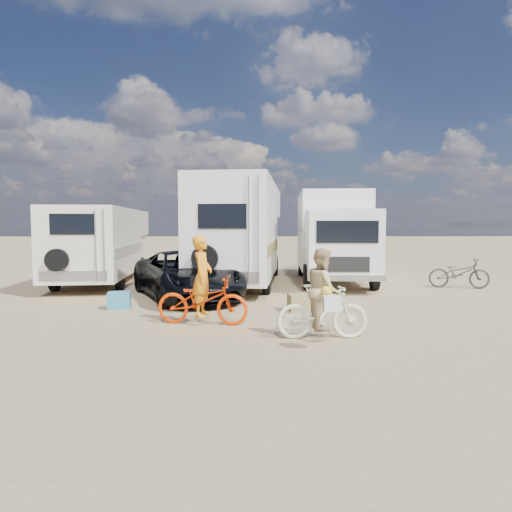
{
  "coord_description": "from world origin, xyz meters",
  "views": [
    {
      "loc": [
        0.56,
        -8.94,
        2.08
      ],
      "look_at": [
        0.76,
        2.27,
        1.3
      ],
      "focal_mm": 31.67,
      "sensor_mm": 36.0,
      "label": 1
    }
  ],
  "objects_px": {
    "rv_left": "(103,246)",
    "rider_woman": "(323,299)",
    "bike_parked": "(459,273)",
    "rv_main": "(242,234)",
    "box_truck": "(334,237)",
    "bike_man": "(202,300)",
    "rider_man": "(202,285)",
    "bike_woman": "(322,312)",
    "dark_suv": "(186,275)",
    "cooler": "(119,300)",
    "crate": "(299,303)"
  },
  "relations": [
    {
      "from": "rv_left",
      "to": "rider_woman",
      "type": "distance_m",
      "value": 10.61
    },
    {
      "from": "rider_woman",
      "to": "bike_parked",
      "type": "xyz_separation_m",
      "value": [
        5.56,
        6.47,
        -0.25
      ]
    },
    {
      "from": "rv_main",
      "to": "box_truck",
      "type": "xyz_separation_m",
      "value": [
        3.31,
        0.19,
        -0.12
      ]
    },
    {
      "from": "box_truck",
      "to": "rv_left",
      "type": "bearing_deg",
      "value": -177.38
    },
    {
      "from": "bike_man",
      "to": "rider_man",
      "type": "relative_size",
      "value": 1.15
    },
    {
      "from": "rv_main",
      "to": "bike_woman",
      "type": "relative_size",
      "value": 4.94
    },
    {
      "from": "dark_suv",
      "to": "rider_man",
      "type": "relative_size",
      "value": 2.87
    },
    {
      "from": "rv_left",
      "to": "rider_woman",
      "type": "bearing_deg",
      "value": -56.15
    },
    {
      "from": "rider_woman",
      "to": "cooler",
      "type": "relative_size",
      "value": 2.8
    },
    {
      "from": "dark_suv",
      "to": "bike_parked",
      "type": "distance_m",
      "value": 8.86
    },
    {
      "from": "rv_main",
      "to": "bike_man",
      "type": "bearing_deg",
      "value": -89.94
    },
    {
      "from": "rider_man",
      "to": "cooler",
      "type": "bearing_deg",
      "value": 61.29
    },
    {
      "from": "dark_suv",
      "to": "bike_man",
      "type": "xyz_separation_m",
      "value": [
        0.8,
        -3.4,
        -0.16
      ]
    },
    {
      "from": "bike_man",
      "to": "crate",
      "type": "relative_size",
      "value": 3.8
    },
    {
      "from": "rv_main",
      "to": "crate",
      "type": "relative_size",
      "value": 16.23
    },
    {
      "from": "rv_left",
      "to": "cooler",
      "type": "height_order",
      "value": "rv_left"
    },
    {
      "from": "rider_man",
      "to": "bike_parked",
      "type": "bearing_deg",
      "value": -46.78
    },
    {
      "from": "rv_main",
      "to": "box_truck",
      "type": "bearing_deg",
      "value": 9.73
    },
    {
      "from": "cooler",
      "to": "bike_parked",
      "type": "bearing_deg",
      "value": 9.73
    },
    {
      "from": "rider_woman",
      "to": "bike_parked",
      "type": "relative_size",
      "value": 0.79
    },
    {
      "from": "bike_woman",
      "to": "bike_parked",
      "type": "distance_m",
      "value": 8.53
    },
    {
      "from": "bike_woman",
      "to": "bike_parked",
      "type": "bearing_deg",
      "value": -41.37
    },
    {
      "from": "box_truck",
      "to": "dark_suv",
      "type": "distance_m",
      "value": 6.01
    },
    {
      "from": "rider_man",
      "to": "rider_woman",
      "type": "xyz_separation_m",
      "value": [
        2.3,
        -1.25,
        -0.1
      ]
    },
    {
      "from": "rv_left",
      "to": "crate",
      "type": "relative_size",
      "value": 14.19
    },
    {
      "from": "rv_main",
      "to": "rider_woman",
      "type": "xyz_separation_m",
      "value": [
        1.57,
        -7.87,
        -1.02
      ]
    },
    {
      "from": "rv_main",
      "to": "dark_suv",
      "type": "distance_m",
      "value": 3.73
    },
    {
      "from": "rv_main",
      "to": "rider_man",
      "type": "relative_size",
      "value": 4.91
    },
    {
      "from": "rv_left",
      "to": "rider_woman",
      "type": "height_order",
      "value": "rv_left"
    },
    {
      "from": "rv_main",
      "to": "box_truck",
      "type": "relative_size",
      "value": 1.26
    },
    {
      "from": "box_truck",
      "to": "bike_man",
      "type": "distance_m",
      "value": 8.01
    },
    {
      "from": "rider_man",
      "to": "cooler",
      "type": "height_order",
      "value": "rider_man"
    },
    {
      "from": "bike_man",
      "to": "crate",
      "type": "height_order",
      "value": "bike_man"
    },
    {
      "from": "bike_woman",
      "to": "rv_main",
      "type": "bearing_deg",
      "value": 10.55
    },
    {
      "from": "bike_man",
      "to": "bike_woman",
      "type": "bearing_deg",
      "value": -108.84
    },
    {
      "from": "rv_left",
      "to": "cooler",
      "type": "relative_size",
      "value": 13.59
    },
    {
      "from": "box_truck",
      "to": "bike_woman",
      "type": "distance_m",
      "value": 8.33
    },
    {
      "from": "rv_main",
      "to": "bike_parked",
      "type": "height_order",
      "value": "rv_main"
    },
    {
      "from": "bike_man",
      "to": "bike_parked",
      "type": "bearing_deg",
      "value": -46.78
    },
    {
      "from": "box_truck",
      "to": "rider_woman",
      "type": "bearing_deg",
      "value": -98.01
    },
    {
      "from": "rider_woman",
      "to": "bike_man",
      "type": "bearing_deg",
      "value": 60.83
    },
    {
      "from": "rv_main",
      "to": "rv_left",
      "type": "distance_m",
      "value": 5.06
    },
    {
      "from": "bike_man",
      "to": "rider_man",
      "type": "xyz_separation_m",
      "value": [
        0.0,
        0.0,
        0.33
      ]
    },
    {
      "from": "rv_main",
      "to": "bike_parked",
      "type": "bearing_deg",
      "value": -4.73
    },
    {
      "from": "rv_main",
      "to": "bike_man",
      "type": "distance_m",
      "value": 6.78
    },
    {
      "from": "rv_left",
      "to": "cooler",
      "type": "xyz_separation_m",
      "value": [
        2.05,
        -5.27,
        -1.11
      ]
    },
    {
      "from": "box_truck",
      "to": "cooler",
      "type": "bearing_deg",
      "value": -137.04
    },
    {
      "from": "rider_man",
      "to": "rv_main",
      "type": "bearing_deg",
      "value": 3.28
    },
    {
      "from": "bike_parked",
      "to": "cooler",
      "type": "distance_m",
      "value": 10.68
    },
    {
      "from": "rv_left",
      "to": "crate",
      "type": "distance_m",
      "value": 8.65
    }
  ]
}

